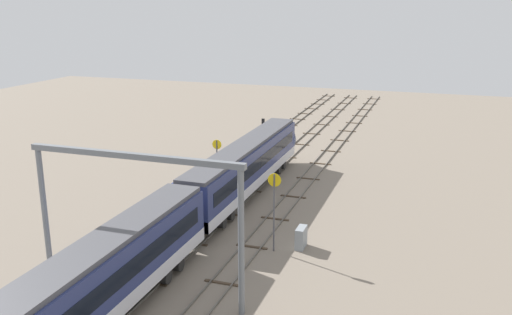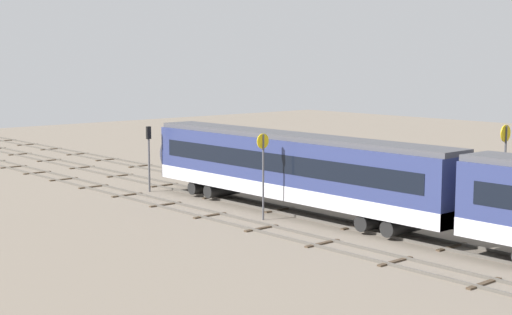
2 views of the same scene
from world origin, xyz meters
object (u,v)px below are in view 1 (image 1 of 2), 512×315
train (90,291)px  signal_light_trackside_approach (263,133)px  speed_sign_near_foreground (274,201)px  relay_cabinet (301,238)px  speed_sign_mid_trackside (217,159)px  overhead_gantry (135,196)px

train → signal_light_trackside_approach: train is taller
speed_sign_near_foreground → relay_cabinet: speed_sign_near_foreground is taller
relay_cabinet → speed_sign_mid_trackside: bearing=48.4°
overhead_gantry → signal_light_trackside_approach: overhead_gantry is taller
signal_light_trackside_approach → train: bearing=-176.3°
overhead_gantry → relay_cabinet: 13.65m
speed_sign_near_foreground → relay_cabinet: bearing=-55.6°
overhead_gantry → relay_cabinet: size_ratio=8.80×
train → relay_cabinet: bearing=-28.4°
train → speed_sign_near_foreground: bearing=-24.6°
train → speed_sign_near_foreground: (13.28, -6.09, 1.15)m
speed_sign_near_foreground → speed_sign_mid_trackside: (10.53, 8.79, -0.47)m
train → signal_light_trackside_approach: bearing=3.7°
speed_sign_near_foreground → signal_light_trackside_approach: size_ratio=1.24×
overhead_gantry → speed_sign_near_foreground: bearing=-34.3°
train → overhead_gantry: 5.98m
signal_light_trackside_approach → relay_cabinet: size_ratio=3.02×
speed_sign_mid_trackside → signal_light_trackside_approach: (12.71, -0.36, -0.24)m
signal_light_trackside_approach → overhead_gantry: bearing=-175.4°
overhead_gantry → speed_sign_mid_trackside: 19.64m
speed_sign_mid_trackside → relay_cabinet: 14.30m
signal_light_trackside_approach → speed_sign_mid_trackside: bearing=178.4°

